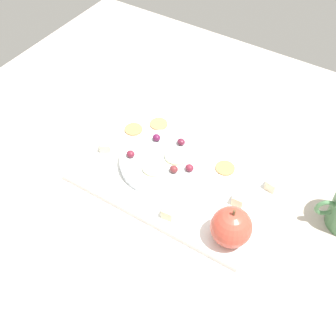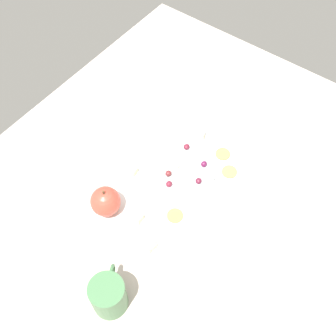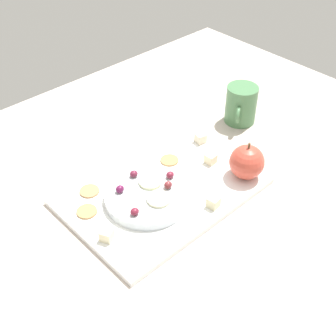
{
  "view_description": "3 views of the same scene",
  "coord_description": "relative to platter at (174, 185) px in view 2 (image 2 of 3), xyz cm",
  "views": [
    {
      "loc": [
        -24.64,
        52.66,
        72.24
      ],
      "look_at": [
        6.21,
        4.08,
        7.49
      ],
      "focal_mm": 46.33,
      "sensor_mm": 36.0,
      "label": 1
    },
    {
      "loc": [
        -42.46,
        -31.76,
        97.96
      ],
      "look_at": [
        5.14,
        3.73,
        9.68
      ],
      "focal_mm": 45.18,
      "sensor_mm": 36.0,
      "label": 2
    },
    {
      "loc": [
        52.08,
        53.89,
        68.99
      ],
      "look_at": [
        2.83,
        1.11,
        8.96
      ],
      "focal_mm": 48.92,
      "sensor_mm": 36.0,
      "label": 3
    }
  ],
  "objects": [
    {
      "name": "grape_1",
      "position": [
        10.1,
        3.34,
        3.21
      ],
      "size": [
        1.73,
        1.56,
        1.46
      ],
      "primitive_type": "ellipsoid",
      "color": "maroon",
      "rests_on": "serving_dish"
    },
    {
      "name": "apple_stem",
      "position": [
        -15.91,
        9.09,
        8.69
      ],
      "size": [
        0.5,
        0.5,
        1.2
      ],
      "primitive_type": "cylinder",
      "color": "brown",
      "rests_on": "apple_whole"
    },
    {
      "name": "cheese_cube_2",
      "position": [
        -17.68,
        -5.98,
        1.71
      ],
      "size": [
        2.53,
        2.53,
        2.2
      ],
      "primitive_type": "cube",
      "rotation": [
        0.0,
        0.0,
        1.41
      ],
      "color": "beige",
      "rests_on": "platter"
    },
    {
      "name": "cracker_2",
      "position": [
        11.65,
        -9.56,
        0.8
      ],
      "size": [
        4.06,
        4.06,
        0.4
      ],
      "primitive_type": "cylinder",
      "color": "#AF8153",
      "rests_on": "platter"
    },
    {
      "name": "apple_slice_0",
      "position": [
        4.13,
        3.57,
        2.78
      ],
      "size": [
        4.76,
        4.76,
        0.6
      ],
      "primitive_type": "cylinder",
      "color": "beige",
      "rests_on": "serving_dish"
    },
    {
      "name": "apple_whole",
      "position": [
        -15.91,
        9.09,
        4.35
      ],
      "size": [
        7.48,
        7.48,
        7.48
      ],
      "primitive_type": "sphere",
      "color": "#C14535",
      "rests_on": "platter"
    },
    {
      "name": "grape_3",
      "position": [
        -2.14,
        0.12,
        3.21
      ],
      "size": [
        1.73,
        1.56,
        1.46
      ],
      "primitive_type": "ellipsoid",
      "color": "maroon",
      "rests_on": "serving_dish"
    },
    {
      "name": "cracker_1",
      "position": [
        15.5,
        -5.03,
        0.8
      ],
      "size": [
        4.06,
        4.06,
        0.4
      ],
      "primitive_type": "cylinder",
      "color": "#B08250",
      "rests_on": "platter"
    },
    {
      "name": "grape_0",
      "position": [
        0.3,
        2.14,
        3.24
      ],
      "size": [
        1.73,
        1.56,
        1.52
      ],
      "primitive_type": "ellipsoid",
      "color": "maroon",
      "rests_on": "serving_dish"
    },
    {
      "name": "cracker_0",
      "position": [
        -7.44,
        -5.68,
        0.8
      ],
      "size": [
        4.06,
        4.06,
        0.4
      ],
      "primitive_type": "cylinder",
      "color": "#AF844F",
      "rests_on": "platter"
    },
    {
      "name": "table",
      "position": [
        -4.83,
        -1.46,
        -2.34
      ],
      "size": [
        130.73,
        102.7,
        3.48
      ],
      "primitive_type": "cube",
      "color": "#BEAFA4",
      "rests_on": "ground"
    },
    {
      "name": "apple_slice_1",
      "position": [
        1.94,
        -1.53,
        2.78
      ],
      "size": [
        4.76,
        4.76,
        0.6
      ],
      "primitive_type": "cylinder",
      "color": "beige",
      "rests_on": "serving_dish"
    },
    {
      "name": "cheese_cube_0",
      "position": [
        -13.73,
        0.97,
        1.71
      ],
      "size": [
        2.32,
        2.32,
        2.2
      ],
      "primitive_type": "cube",
      "rotation": [
        0.0,
        0.0,
        0.05
      ],
      "color": "beige",
      "rests_on": "platter"
    },
    {
      "name": "cheese_cube_1",
      "position": [
        16.82,
        3.28,
        1.71
      ],
      "size": [
        2.95,
        2.95,
        2.2
      ],
      "primitive_type": "cube",
      "rotation": [
        0.0,
        0.0,
        0.45
      ],
      "color": "beige",
      "rests_on": "platter"
    },
    {
      "name": "grape_4",
      "position": [
        8.2,
        -3.54,
        3.24
      ],
      "size": [
        1.73,
        1.56,
        1.53
      ],
      "primitive_type": "ellipsoid",
      "color": "#601940",
      "rests_on": "serving_dish"
    },
    {
      "name": "cup",
      "position": [
        -32.74,
        -6.59,
        4.23
      ],
      "size": [
        10.12,
        7.99,
        9.66
      ],
      "color": "#457649",
      "rests_on": "table"
    },
    {
      "name": "cheese_cube_3",
      "position": [
        -3.93,
        10.79,
        1.71
      ],
      "size": [
        2.47,
        2.47,
        2.2
      ],
      "primitive_type": "cube",
      "rotation": [
        0.0,
        0.0,
        0.13
      ],
      "color": "beige",
      "rests_on": "platter"
    },
    {
      "name": "serving_dish",
      "position": [
        4.52,
        0.46,
        1.54
      ],
      "size": [
        17.2,
        17.2,
        1.88
      ],
      "primitive_type": "cylinder",
      "color": "silver",
      "rests_on": "platter"
    },
    {
      "name": "platter",
      "position": [
        0.0,
        0.0,
        0.0
      ],
      "size": [
        39.81,
        27.89,
        1.21
      ],
      "primitive_type": "cube",
      "color": "white",
      "rests_on": "table"
    },
    {
      "name": "grape_2",
      "position": [
        3.12,
        -5.31,
        3.18
      ],
      "size": [
        1.73,
        1.56,
        1.4
      ],
      "primitive_type": "ellipsoid",
      "color": "maroon",
      "rests_on": "serving_dish"
    }
  ]
}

